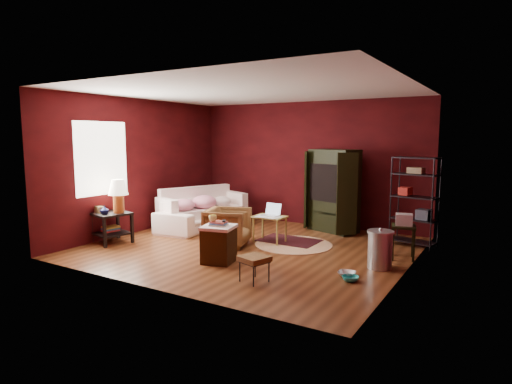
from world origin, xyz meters
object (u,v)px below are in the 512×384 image
sofa (200,207)px  hamper (219,243)px  armchair (228,225)px  wire_shelving (415,198)px  tv_armoire (333,189)px  side_table (115,205)px  laptop_desk (270,219)px

sofa → hamper: 2.81m
armchair → wire_shelving: (2.96, 1.75, 0.52)m
sofa → armchair: 1.81m
sofa → hamper: bearing=-140.8°
armchair → tv_armoire: size_ratio=0.44×
side_table → laptop_desk: size_ratio=1.64×
sofa → laptop_desk: (2.02, -0.41, 0.01)m
tv_armoire → wire_shelving: bearing=5.1°
hamper → wire_shelving: wire_shelving is taller
sofa → hamper: sofa is taller
side_table → tv_armoire: tv_armoire is taller
hamper → laptop_desk: size_ratio=0.93×
side_table → wire_shelving: bearing=28.6°
armchair → hamper: (0.49, -0.96, -0.07)m
laptop_desk → armchair: bearing=-130.0°
side_table → wire_shelving: (4.90, 2.68, 0.18)m
laptop_desk → wire_shelving: (2.41, 1.12, 0.45)m
side_table → hamper: size_ratio=1.76×
tv_armoire → wire_shelving: (1.76, -0.43, -0.00)m
sofa → tv_armoire: (2.68, 1.14, 0.46)m
laptop_desk → tv_armoire: size_ratio=0.42×
sofa → wire_shelving: (4.43, 0.71, 0.46)m
side_table → tv_armoire: bearing=44.6°
sofa → wire_shelving: bearing=-86.3°
side_table → hamper: (2.44, -0.03, -0.42)m
sofa → armchair: sofa is taller
sofa → wire_shelving: wire_shelving is taller
hamper → laptop_desk: (0.05, 1.58, 0.14)m
side_table → tv_armoire: size_ratio=0.70×
armchair → hamper: size_ratio=1.12×
sofa → wire_shelving: size_ratio=1.38×
armchair → wire_shelving: wire_shelving is taller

